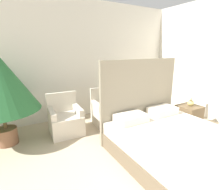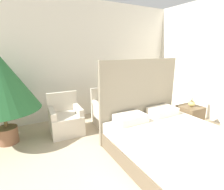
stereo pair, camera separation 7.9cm
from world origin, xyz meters
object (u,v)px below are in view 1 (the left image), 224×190
at_px(armchair_near_window_right, 107,113).
at_px(table_lamp, 192,92).
at_px(nightstand, 188,117).
at_px(bed, 173,141).
at_px(armchair_near_window_left, 66,121).

height_order(armchair_near_window_right, table_lamp, table_lamp).
height_order(armchair_near_window_right, nightstand, armchair_near_window_right).
relative_size(bed, nightstand, 3.83).
bearing_deg(armchair_near_window_right, bed, -75.77).
distance_m(nightstand, table_lamp, 0.57).
bearing_deg(armchair_near_window_right, nightstand, -32.91).
bearing_deg(bed, armchair_near_window_left, 126.15).
distance_m(armchair_near_window_left, armchair_near_window_right, 1.00).
bearing_deg(armchair_near_window_right, armchair_near_window_left, -174.63).
xyz_separation_m(bed, armchair_near_window_right, (-0.27, 1.73, -0.03)).
distance_m(armchair_near_window_left, table_lamp, 2.76).
height_order(armchair_near_window_left, nightstand, armchair_near_window_left).
relative_size(armchair_near_window_left, nightstand, 1.59).
bearing_deg(armchair_near_window_right, table_lamp, -33.08).
bearing_deg(nightstand, bed, -153.37).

